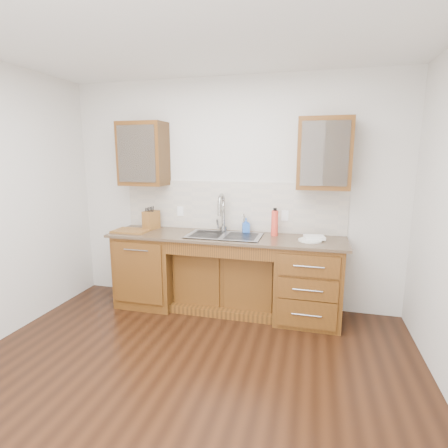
% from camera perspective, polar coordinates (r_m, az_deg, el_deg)
% --- Properties ---
extents(ground, '(4.00, 3.50, 0.10)m').
position_cam_1_polar(ground, '(3.13, -7.10, -25.35)').
color(ground, '#32180B').
extents(ceiling, '(4.00, 3.50, 0.10)m').
position_cam_1_polar(ceiling, '(2.69, -8.78, 31.48)').
color(ceiling, white).
rests_on(ceiling, wall_back).
extents(wall_back, '(4.00, 0.10, 2.70)m').
position_cam_1_polar(wall_back, '(4.27, 1.35, 4.97)').
color(wall_back, silver).
rests_on(wall_back, ground).
extents(base_cabinet_left, '(0.70, 0.62, 0.88)m').
position_cam_1_polar(base_cabinet_left, '(4.44, -11.90, -7.04)').
color(base_cabinet_left, '#593014').
rests_on(base_cabinet_left, ground).
extents(base_cabinet_center, '(1.20, 0.44, 0.70)m').
position_cam_1_polar(base_cabinet_center, '(4.24, 0.45, -8.99)').
color(base_cabinet_center, '#593014').
rests_on(base_cabinet_center, ground).
extents(base_cabinet_right, '(0.70, 0.62, 0.88)m').
position_cam_1_polar(base_cabinet_right, '(4.01, 13.58, -9.14)').
color(base_cabinet_right, '#593014').
rests_on(base_cabinet_right, ground).
extents(countertop, '(2.70, 0.65, 0.03)m').
position_cam_1_polar(countertop, '(3.98, 0.09, -2.12)').
color(countertop, '#84705B').
rests_on(countertop, base_cabinet_left).
extents(backsplash, '(2.70, 0.02, 0.59)m').
position_cam_1_polar(backsplash, '(4.23, 1.15, 2.93)').
color(backsplash, beige).
rests_on(backsplash, wall_back).
extents(sink, '(0.84, 0.46, 0.19)m').
position_cam_1_polar(sink, '(3.99, 0.04, -3.15)').
color(sink, '#9E9EA5').
rests_on(sink, countertop).
extents(faucet, '(0.04, 0.04, 0.40)m').
position_cam_1_polar(faucet, '(4.16, -0.11, 1.48)').
color(faucet, '#999993').
rests_on(faucet, countertop).
extents(filter_tap, '(0.02, 0.02, 0.24)m').
position_cam_1_polar(filter_tap, '(4.13, 3.29, 0.26)').
color(filter_tap, '#999993').
rests_on(filter_tap, countertop).
extents(upper_cabinet_left, '(0.55, 0.34, 0.75)m').
position_cam_1_polar(upper_cabinet_left, '(4.40, -13.01, 11.08)').
color(upper_cabinet_left, '#593014').
rests_on(upper_cabinet_left, wall_back).
extents(upper_cabinet_right, '(0.55, 0.34, 0.75)m').
position_cam_1_polar(upper_cabinet_right, '(3.91, 16.05, 10.95)').
color(upper_cabinet_right, '#593014').
rests_on(upper_cabinet_right, wall_back).
extents(outlet_left, '(0.08, 0.01, 0.12)m').
position_cam_1_polar(outlet_left, '(4.42, -7.12, 2.09)').
color(outlet_left, white).
rests_on(outlet_left, backsplash).
extents(outlet_right, '(0.08, 0.01, 0.12)m').
position_cam_1_polar(outlet_right, '(4.13, 9.92, 1.37)').
color(outlet_right, white).
rests_on(outlet_right, backsplash).
extents(soap_bottle, '(0.10, 0.10, 0.18)m').
position_cam_1_polar(soap_bottle, '(4.11, 3.61, -0.24)').
color(soap_bottle, blue).
rests_on(soap_bottle, countertop).
extents(water_bottle, '(0.10, 0.10, 0.29)m').
position_cam_1_polar(water_bottle, '(4.00, 8.27, 0.13)').
color(water_bottle, '#EA402E').
rests_on(water_bottle, countertop).
extents(plate, '(0.29, 0.29, 0.01)m').
position_cam_1_polar(plate, '(3.85, 13.89, -2.60)').
color(plate, silver).
rests_on(plate, countertop).
extents(dish_towel, '(0.24, 0.19, 0.03)m').
position_cam_1_polar(dish_towel, '(3.88, 14.53, -2.12)').
color(dish_towel, silver).
rests_on(dish_towel, plate).
extents(knife_block, '(0.17, 0.23, 0.23)m').
position_cam_1_polar(knife_block, '(4.41, -11.79, 0.64)').
color(knife_block, brown).
rests_on(knife_block, countertop).
extents(cutting_board, '(0.43, 0.30, 0.02)m').
position_cam_1_polar(cutting_board, '(4.34, -14.83, -1.05)').
color(cutting_board, olive).
rests_on(cutting_board, countertop).
extents(cup_left_a, '(0.16, 0.16, 0.10)m').
position_cam_1_polar(cup_left_a, '(4.44, -13.95, 10.41)').
color(cup_left_a, silver).
rests_on(cup_left_a, upper_cabinet_left).
extents(cup_left_b, '(0.11, 0.11, 0.09)m').
position_cam_1_polar(cup_left_b, '(4.33, -11.26, 10.41)').
color(cup_left_b, white).
rests_on(cup_left_b, upper_cabinet_left).
extents(cup_right_a, '(0.15, 0.15, 0.09)m').
position_cam_1_polar(cup_right_a, '(3.91, 14.57, 10.26)').
color(cup_right_a, white).
rests_on(cup_right_a, upper_cabinet_right).
extents(cup_right_b, '(0.11, 0.11, 0.09)m').
position_cam_1_polar(cup_right_b, '(3.92, 18.06, 10.07)').
color(cup_right_b, white).
rests_on(cup_right_b, upper_cabinet_right).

